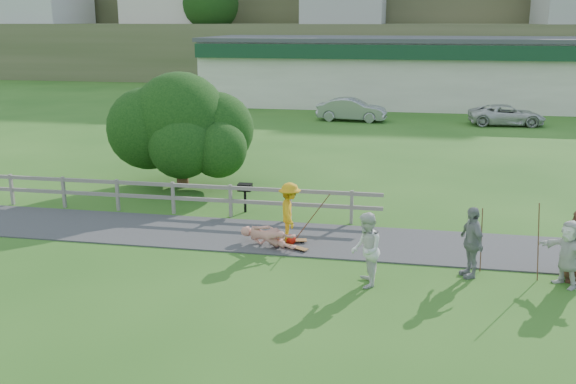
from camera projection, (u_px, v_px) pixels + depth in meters
name	position (u px, v px, depth m)	size (l,w,h in m)	color
ground	(268.00, 255.00, 17.81)	(260.00, 260.00, 0.00)	#255518
path	(279.00, 237.00, 19.23)	(34.00, 3.00, 0.04)	#37383A
fence	(156.00, 192.00, 21.59)	(15.05, 0.10, 1.10)	slate
strip_mall	(416.00, 71.00, 49.59)	(32.50, 10.75, 5.10)	beige
skater_rider	(290.00, 215.00, 18.51)	(1.12, 0.64, 1.73)	orange
skater_fallen	(268.00, 236.00, 18.37)	(1.80, 0.43, 0.66)	tan
spectator_a	(366.00, 250.00, 15.55)	(0.90, 0.70, 1.85)	silver
spectator_b	(471.00, 242.00, 16.13)	(1.08, 0.45, 1.84)	gray
spectator_d	(568.00, 254.00, 15.56)	(1.56, 0.50, 1.68)	silver
car_silver	(352.00, 110.00, 41.59)	(1.55, 4.46, 1.47)	#97989E
car_white	(507.00, 115.00, 39.86)	(2.12, 4.60, 1.28)	beige
tree	(181.00, 143.00, 24.82)	(6.02, 6.02, 3.45)	black
bbq	(245.00, 198.00, 21.72)	(0.46, 0.35, 1.00)	black
longboard_rider	(290.00, 242.00, 18.72)	(0.99, 0.24, 0.11)	brown
longboard_fallen	(295.00, 249.00, 18.20)	(0.84, 0.20, 0.09)	brown
helmet	(291.00, 240.00, 18.64)	(0.30, 0.30, 0.30)	#B81709
pole_rider	(312.00, 212.00, 18.78)	(0.03, 0.03, 1.78)	brown
pole_spec_left	(481.00, 240.00, 16.45)	(0.03, 0.03, 1.71)	brown
pole_spec_right	(538.00, 242.00, 15.84)	(0.03, 0.03, 2.02)	brown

